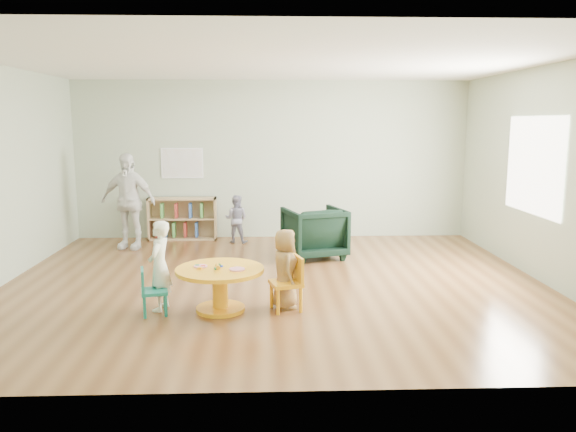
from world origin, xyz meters
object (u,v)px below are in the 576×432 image
object	(u,v)px
kid_chair_left	(151,290)
kid_chair_right	(290,281)
adult_caretaker	(128,201)
armchair	(314,232)
activity_table	(220,281)
child_left	(160,266)
child_right	(285,269)
bookshelf	(182,219)
toddler	(236,219)

from	to	relation	value
kid_chair_left	kid_chair_right	xyz separation A→B (m)	(1.51, 0.11, 0.05)
kid_chair_left	adult_caretaker	world-z (taller)	adult_caretaker
armchair	activity_table	bearing A→B (deg)	46.28
activity_table	armchair	distance (m)	2.75
child_left	kid_chair_right	bearing A→B (deg)	98.45
kid_chair_right	adult_caretaker	distance (m)	4.11
child_right	adult_caretaker	distance (m)	4.01
bookshelf	child_left	bearing A→B (deg)	-85.16
activity_table	child_right	world-z (taller)	child_right
activity_table	toddler	world-z (taller)	toddler
armchair	child_left	size ratio (longest dim) A/B	0.86
kid_chair_left	child_left	distance (m)	0.29
activity_table	adult_caretaker	distance (m)	3.69
child_left	toddler	size ratio (longest dim) A/B	1.21
child_left	armchair	bearing A→B (deg)	151.77
kid_chair_left	bookshelf	world-z (taller)	bookshelf
kid_chair_left	toddler	bearing A→B (deg)	155.59
activity_table	adult_caretaker	bearing A→B (deg)	118.74
kid_chair_left	child_left	size ratio (longest dim) A/B	0.51
child_left	activity_table	bearing A→B (deg)	95.17
child_right	adult_caretaker	bearing A→B (deg)	28.59
kid_chair_right	child_right	size ratio (longest dim) A/B	0.67
bookshelf	child_left	xyz separation A→B (m)	(0.33, -3.86, 0.14)
kid_chair_right	adult_caretaker	bearing A→B (deg)	23.01
kid_chair_left	bookshelf	distance (m)	4.04
kid_chair_right	child_left	xyz separation A→B (m)	(-1.44, 0.06, 0.18)
child_right	toddler	world-z (taller)	child_right
child_left	child_right	size ratio (longest dim) A/B	1.12
kid_chair_left	armchair	xyz separation A→B (m)	(1.99, 2.55, 0.12)
bookshelf	armchair	xyz separation A→B (m)	(2.25, -1.48, 0.03)
kid_chair_right	child_left	size ratio (longest dim) A/B	0.60
activity_table	kid_chair_right	world-z (taller)	kid_chair_right
bookshelf	adult_caretaker	xyz separation A→B (m)	(-0.76, -0.72, 0.42)
kid_chair_right	bookshelf	world-z (taller)	bookshelf
bookshelf	armchair	bearing A→B (deg)	-33.43
child_left	bookshelf	bearing A→B (deg)	-164.52
child_left	adult_caretaker	distance (m)	3.34
child_right	toddler	bearing A→B (deg)	2.01
kid_chair_left	kid_chair_right	distance (m)	1.52
child_left	toddler	bearing A→B (deg)	-179.96
kid_chair_left	toddler	distance (m)	3.76
child_right	bookshelf	bearing A→B (deg)	14.25
armchair	adult_caretaker	distance (m)	3.13
bookshelf	child_left	size ratio (longest dim) A/B	1.19
kid_chair_left	armchair	world-z (taller)	armchair
activity_table	kid_chair_left	xyz separation A→B (m)	(-0.74, -0.10, -0.06)
kid_chair_right	toddler	size ratio (longest dim) A/B	0.73
activity_table	adult_caretaker	world-z (taller)	adult_caretaker
activity_table	adult_caretaker	xyz separation A→B (m)	(-1.76, 3.21, 0.45)
activity_table	kid_chair_right	size ratio (longest dim) A/B	1.60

